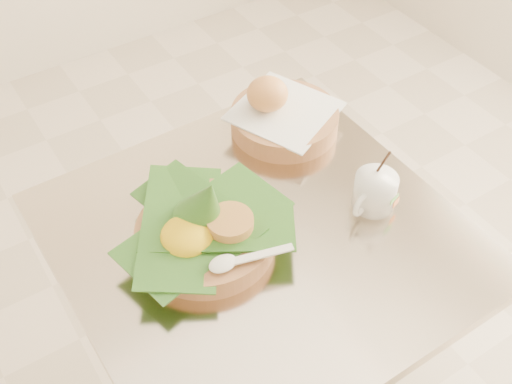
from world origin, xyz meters
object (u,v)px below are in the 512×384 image
bread_basket (282,115)px  coffee_mug (374,191)px  cafe_table (260,303)px  rice_basket (205,229)px

bread_basket → coffee_mug: coffee_mug is taller
cafe_table → coffee_mug: coffee_mug is taller
rice_basket → coffee_mug: bearing=-15.7°
bread_basket → coffee_mug: size_ratio=1.85×
cafe_table → bread_basket: 0.40m
cafe_table → coffee_mug: bearing=-13.7°
coffee_mug → rice_basket: bearing=164.3°
cafe_table → coffee_mug: (0.22, -0.05, 0.26)m
bread_basket → coffee_mug: 0.28m
rice_basket → bread_basket: bearing=33.2°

